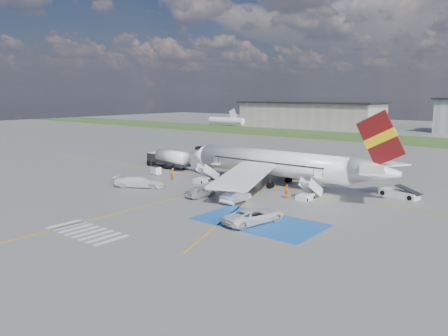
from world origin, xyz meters
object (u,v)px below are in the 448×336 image
(gpu_cart, at_px, (156,171))
(van_white_a, at_px, (254,213))
(airliner, at_px, (280,164))
(car_silver_b, at_px, (236,196))
(belt_loader, at_px, (399,194))
(car_silver_a, at_px, (200,191))
(van_white_b, at_px, (139,180))
(fuel_tanker, at_px, (168,160))

(gpu_cart, height_order, van_white_a, van_white_a)
(airliner, xyz_separation_m, car_silver_b, (1.13, -12.64, -2.61))
(gpu_cart, height_order, belt_loader, belt_loader)
(car_silver_a, height_order, van_white_a, van_white_a)
(van_white_b, bearing_deg, airliner, -76.61)
(gpu_cart, height_order, van_white_b, van_white_b)
(car_silver_b, bearing_deg, car_silver_a, 8.59)
(car_silver_a, relative_size, van_white_a, 0.79)
(gpu_cart, relative_size, van_white_a, 0.34)
(belt_loader, height_order, car_silver_a, belt_loader)
(gpu_cart, bearing_deg, belt_loader, 26.09)
(belt_loader, relative_size, van_white_a, 1.01)
(fuel_tanker, relative_size, belt_loader, 1.75)
(gpu_cart, xyz_separation_m, belt_loader, (38.22, 9.65, -0.25))
(belt_loader, bearing_deg, gpu_cart, -152.93)
(car_silver_a, height_order, car_silver_b, car_silver_b)
(van_white_a, bearing_deg, fuel_tanker, -17.16)
(airliner, relative_size, fuel_tanker, 3.60)
(fuel_tanker, bearing_deg, car_silver_a, -29.00)
(airliner, height_order, belt_loader, airliner)
(car_silver_b, bearing_deg, belt_loader, -132.19)
(van_white_b, bearing_deg, van_white_a, -129.10)
(airliner, distance_m, belt_loader, 17.42)
(fuel_tanker, height_order, car_silver_b, fuel_tanker)
(fuel_tanker, relative_size, car_silver_b, 2.14)
(airliner, xyz_separation_m, car_silver_a, (-4.37, -13.35, -2.61))
(fuel_tanker, xyz_separation_m, van_white_b, (9.32, -15.00, -0.31))
(van_white_a, bearing_deg, belt_loader, -97.76)
(fuel_tanker, height_order, gpu_cart, fuel_tanker)
(van_white_a, bearing_deg, airliner, -53.18)
(belt_loader, bearing_deg, car_silver_b, -120.58)
(airliner, distance_m, gpu_cart, 22.42)
(gpu_cart, height_order, car_silver_b, car_silver_b)
(car_silver_b, xyz_separation_m, van_white_a, (7.17, -6.00, 0.30))
(car_silver_b, relative_size, van_white_a, 0.82)
(belt_loader, bearing_deg, van_white_a, -97.69)
(gpu_cart, relative_size, car_silver_a, 0.43)
(belt_loader, relative_size, car_silver_b, 1.23)
(fuel_tanker, xyz_separation_m, car_silver_b, (26.17, -13.23, -0.65))
(gpu_cart, bearing_deg, van_white_b, -44.22)
(gpu_cart, bearing_deg, airliner, 27.11)
(belt_loader, xyz_separation_m, van_white_b, (-32.46, -18.23, 0.71))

